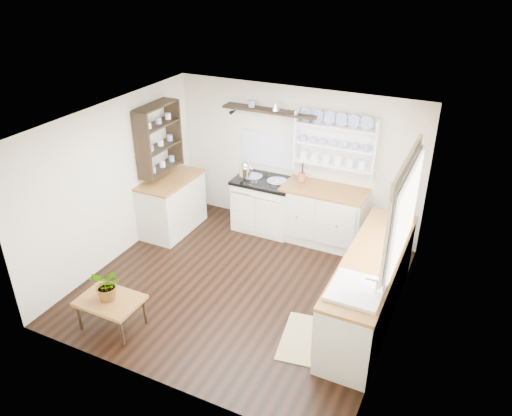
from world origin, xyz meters
name	(u,v)px	position (x,y,z in m)	size (l,w,h in m)	color
floor	(241,285)	(0.00, 0.00, 0.00)	(4.00, 3.80, 0.01)	black
wall_back	(296,160)	(0.00, 1.90, 1.15)	(4.00, 0.02, 2.30)	silver
wall_right	(401,248)	(2.00, 0.00, 1.15)	(0.02, 3.80, 2.30)	silver
wall_left	(114,182)	(-2.00, 0.00, 1.15)	(0.02, 3.80, 2.30)	silver
ceiling	(239,123)	(0.00, 0.00, 2.30)	(4.00, 3.80, 0.01)	white
window	(404,208)	(1.95, 0.15, 1.56)	(0.08, 1.55, 1.22)	white
aga_cooker	(264,204)	(-0.38, 1.57, 0.44)	(0.97, 0.67, 0.90)	white
back_cabinets	(323,215)	(0.60, 1.60, 0.46)	(1.27, 0.63, 0.90)	beige
right_cabinets	(370,286)	(1.70, 0.10, 0.46)	(0.62, 2.43, 0.90)	beige
belfast_sink	(355,299)	(1.70, -0.65, 0.80)	(0.55, 0.60, 0.45)	white
left_cabinets	(172,204)	(-1.70, 0.90, 0.46)	(0.62, 1.13, 0.90)	beige
plate_rack	(337,142)	(0.65, 1.86, 1.56)	(1.20, 0.22, 0.90)	white
high_shelf	(270,111)	(-0.40, 1.78, 1.91)	(1.50, 0.29, 0.16)	black
left_shelving	(159,138)	(-1.84, 0.90, 1.55)	(0.28, 0.80, 1.05)	black
kettle	(245,169)	(-0.66, 1.45, 1.04)	(0.19, 0.19, 0.23)	silver
utensil_crock	(301,177)	(0.19, 1.68, 0.98)	(0.11, 0.11, 0.13)	#9C4A39
center_table	(110,302)	(-1.03, -1.40, 0.36)	(0.74, 0.53, 0.40)	brown
potted_plant	(107,285)	(-1.03, -1.40, 0.61)	(0.37, 0.32, 0.41)	#3F7233
floor_rug	(306,339)	(1.17, -0.62, 0.01)	(0.55, 0.85, 0.02)	#8D7F52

